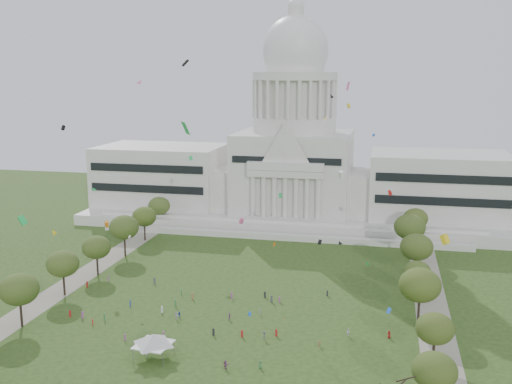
% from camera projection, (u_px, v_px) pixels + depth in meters
% --- Properties ---
extents(ground, '(400.00, 400.00, 0.00)m').
position_uv_depth(ground, '(211.00, 339.00, 129.90)').
color(ground, '#2B4618').
rests_on(ground, ground).
extents(capitol, '(160.00, 64.50, 91.30)m').
position_uv_depth(capitol, '(294.00, 163.00, 234.43)').
color(capitol, silver).
rests_on(capitol, ground).
extents(path_left, '(8.00, 160.00, 0.04)m').
position_uv_depth(path_left, '(79.00, 278.00, 168.81)').
color(path_left, gray).
rests_on(path_left, ground).
extents(path_right, '(8.00, 160.00, 0.04)m').
position_uv_depth(path_right, '(432.00, 306.00, 148.47)').
color(path_right, gray).
rests_on(path_right, ground).
extents(row_tree_r_0, '(7.67, 7.67, 10.91)m').
position_uv_depth(row_tree_r_0, '(435.00, 371.00, 100.12)').
color(row_tree_r_0, black).
rests_on(row_tree_r_0, ground).
extents(row_tree_l_1, '(8.86, 8.86, 12.59)m').
position_uv_depth(row_tree_l_1, '(19.00, 289.00, 134.67)').
color(row_tree_l_1, black).
rests_on(row_tree_l_1, ground).
extents(row_tree_r_1, '(7.58, 7.58, 10.78)m').
position_uv_depth(row_tree_r_1, '(435.00, 329.00, 116.95)').
color(row_tree_r_1, black).
rests_on(row_tree_r_1, ground).
extents(row_tree_l_2, '(8.42, 8.42, 11.97)m').
position_uv_depth(row_tree_l_2, '(63.00, 264.00, 154.38)').
color(row_tree_l_2, black).
rests_on(row_tree_l_2, ground).
extents(row_tree_r_2, '(9.55, 9.55, 13.58)m').
position_uv_depth(row_tree_r_2, '(420.00, 285.00, 135.38)').
color(row_tree_r_2, black).
rests_on(row_tree_r_2, ground).
extents(row_tree_l_3, '(8.12, 8.12, 11.55)m').
position_uv_depth(row_tree_l_3, '(96.00, 247.00, 170.15)').
color(row_tree_l_3, black).
rests_on(row_tree_l_3, ground).
extents(row_tree_r_3, '(7.01, 7.01, 9.98)m').
position_uv_depth(row_tree_r_3, '(417.00, 272.00, 152.17)').
color(row_tree_r_3, black).
rests_on(row_tree_r_3, ground).
extents(row_tree_l_4, '(9.29, 9.29, 13.21)m').
position_uv_depth(row_tree_l_4, '(124.00, 227.00, 187.65)').
color(row_tree_l_4, black).
rests_on(row_tree_l_4, ground).
extents(row_tree_r_4, '(9.19, 9.19, 13.06)m').
position_uv_depth(row_tree_r_4, '(417.00, 247.00, 166.57)').
color(row_tree_r_4, black).
rests_on(row_tree_r_4, ground).
extents(row_tree_l_5, '(8.33, 8.33, 11.85)m').
position_uv_depth(row_tree_l_5, '(144.00, 217.00, 205.89)').
color(row_tree_l_5, black).
rests_on(row_tree_l_5, ground).
extents(row_tree_r_5, '(9.82, 9.82, 13.96)m').
position_uv_depth(row_tree_r_5, '(410.00, 227.00, 186.02)').
color(row_tree_r_5, black).
rests_on(row_tree_r_5, ground).
extents(row_tree_l_6, '(8.19, 8.19, 11.64)m').
position_uv_depth(row_tree_l_6, '(159.00, 206.00, 223.64)').
color(row_tree_l_6, black).
rests_on(row_tree_l_6, ground).
extents(row_tree_r_6, '(8.42, 8.42, 11.97)m').
position_uv_depth(row_tree_r_6, '(415.00, 218.00, 202.96)').
color(row_tree_r_6, black).
rests_on(row_tree_r_6, ground).
extents(event_tent, '(10.53, 10.53, 5.27)m').
position_uv_depth(event_tent, '(153.00, 339.00, 120.59)').
color(event_tent, '#4C4C4C').
rests_on(event_tent, ground).
extents(person_0, '(0.99, 0.82, 1.73)m').
position_uv_depth(person_0, '(389.00, 334.00, 130.31)').
color(person_0, '#B21E1E').
rests_on(person_0, ground).
extents(person_2, '(1.02, 0.93, 1.78)m').
position_uv_depth(person_2, '(348.00, 333.00, 131.16)').
color(person_2, silver).
rests_on(person_2, ground).
extents(person_3, '(0.84, 1.31, 1.87)m').
position_uv_depth(person_3, '(264.00, 336.00, 129.53)').
color(person_3, '#4C4C51').
rests_on(person_3, ground).
extents(person_4, '(0.69, 1.11, 1.79)m').
position_uv_depth(person_4, '(229.00, 316.00, 139.96)').
color(person_4, '#994C8C').
rests_on(person_4, ground).
extents(person_5, '(1.70, 1.63, 1.82)m').
position_uv_depth(person_5, '(176.00, 315.00, 140.48)').
color(person_5, silver).
rests_on(person_5, ground).
extents(person_6, '(0.60, 0.83, 1.59)m').
position_uv_depth(person_6, '(260.00, 365.00, 116.91)').
color(person_6, '#33723F').
rests_on(person_6, ground).
extents(person_7, '(0.67, 0.58, 1.52)m').
position_uv_depth(person_7, '(146.00, 353.00, 121.60)').
color(person_7, silver).
rests_on(person_7, ground).
extents(person_8, '(0.75, 0.50, 1.47)m').
position_uv_depth(person_8, '(179.00, 314.00, 141.45)').
color(person_8, navy).
rests_on(person_8, ground).
extents(person_9, '(0.88, 1.04, 1.44)m').
position_uv_depth(person_9, '(320.00, 344.00, 126.12)').
color(person_9, olive).
rests_on(person_9, ground).
extents(person_10, '(0.55, 0.97, 1.61)m').
position_uv_depth(person_10, '(260.00, 311.00, 143.30)').
color(person_10, silver).
rests_on(person_10, ground).
extents(person_11, '(1.78, 1.29, 1.79)m').
position_uv_depth(person_11, '(226.00, 365.00, 116.69)').
color(person_11, '#994C8C').
rests_on(person_11, ground).
extents(distant_crowd, '(64.34, 36.40, 1.89)m').
position_uv_depth(distant_crowd, '(175.00, 305.00, 147.01)').
color(distant_crowd, '#994C8C').
rests_on(distant_crowd, ground).
extents(kite_swarm, '(95.84, 102.33, 57.06)m').
position_uv_depth(kite_swarm, '(214.00, 203.00, 128.88)').
color(kite_swarm, blue).
rests_on(kite_swarm, ground).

